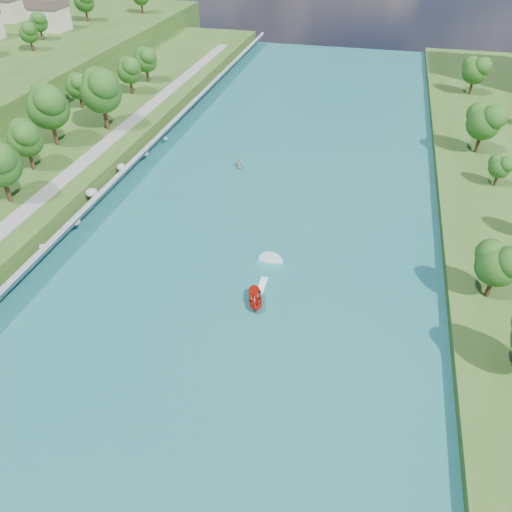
# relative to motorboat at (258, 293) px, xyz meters

# --- Properties ---
(ground) EXTENTS (260.00, 260.00, 0.00)m
(ground) POSITION_rel_motorboat_xyz_m (-4.38, -13.51, -0.81)
(ground) COLOR #2D5119
(ground) RESTS_ON ground
(river_water) EXTENTS (55.00, 240.00, 0.10)m
(river_water) POSITION_rel_motorboat_xyz_m (-4.38, 6.49, -0.76)
(river_water) COLOR #1A5C63
(river_water) RESTS_ON ground
(ridge_west) EXTENTS (60.00, 120.00, 9.00)m
(ridge_west) POSITION_rel_motorboat_xyz_m (-86.88, 81.49, 3.69)
(ridge_west) COLOR #2D5119
(ridge_west) RESTS_ON ground
(riprap_bank) EXTENTS (4.12, 236.00, 4.17)m
(riprap_bank) POSITION_rel_motorboat_xyz_m (-30.22, 5.67, 0.98)
(riprap_bank) COLOR slate
(riprap_bank) RESTS_ON ground
(riverside_path) EXTENTS (3.00, 200.00, 0.10)m
(riverside_path) POSITION_rel_motorboat_xyz_m (-36.88, 6.49, 2.74)
(riverside_path) COLOR gray
(riverside_path) RESTS_ON berm_west
(ridge_houses) EXTENTS (29.50, 29.50, 8.40)m
(ridge_houses) POSITION_rel_motorboat_xyz_m (-93.04, 86.49, 12.50)
(ridge_houses) COLOR beige
(ridge_houses) RESTS_ON ridge_west
(trees_ridge) EXTENTS (21.51, 63.75, 10.63)m
(trees_ridge) POSITION_rel_motorboat_xyz_m (-77.32, 87.82, 12.96)
(trees_ridge) COLOR #204612
(trees_ridge) RESTS_ON ridge_west
(motorboat) EXTENTS (3.60, 19.10, 1.93)m
(motorboat) POSITION_rel_motorboat_xyz_m (0.00, 0.00, 0.00)
(motorboat) COLOR red
(motorboat) RESTS_ON river_water
(raft) EXTENTS (3.10, 3.34, 1.50)m
(raft) POSITION_rel_motorboat_xyz_m (-12.12, 34.67, -0.37)
(raft) COLOR gray
(raft) RESTS_ON river_water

